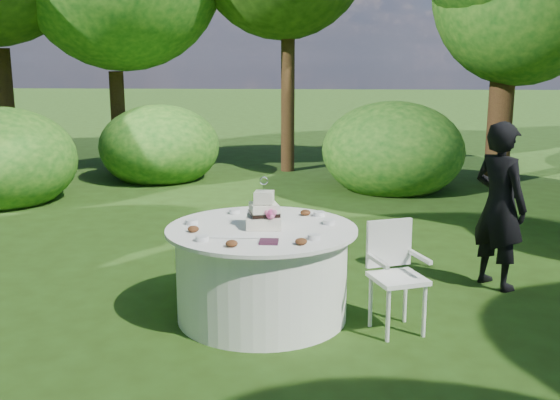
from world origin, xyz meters
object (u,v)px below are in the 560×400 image
(guest, at_px, (499,206))
(cake, at_px, (264,214))
(napkins, at_px, (269,242))
(table, at_px, (262,272))
(chair, at_px, (394,267))

(guest, height_order, cake, guest)
(guest, xyz_separation_m, cake, (-2.10, -0.89, 0.10))
(napkins, bearing_deg, cake, 99.39)
(guest, distance_m, cake, 2.29)
(table, xyz_separation_m, cake, (0.02, 0.00, 0.50))
(cake, distance_m, chair, 1.12)
(napkins, xyz_separation_m, guest, (2.03, 1.34, 0.00))
(napkins, distance_m, cake, 0.47)
(napkins, relative_size, guest, 0.09)
(guest, relative_size, chair, 1.79)
(chair, bearing_deg, table, 170.88)
(guest, distance_m, chair, 1.53)
(napkins, height_order, guest, guest)
(table, distance_m, chair, 1.08)
(guest, height_order, chair, guest)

